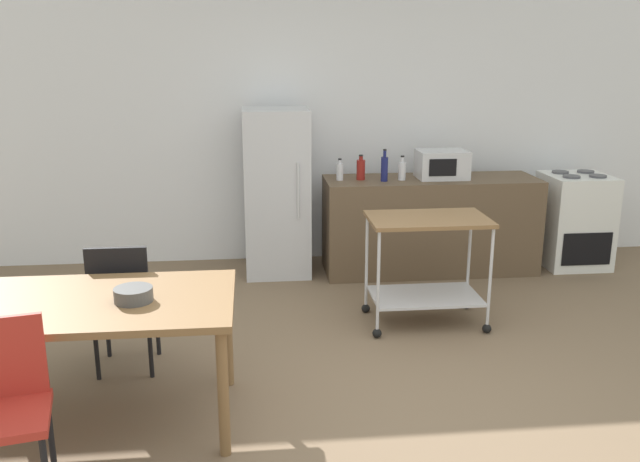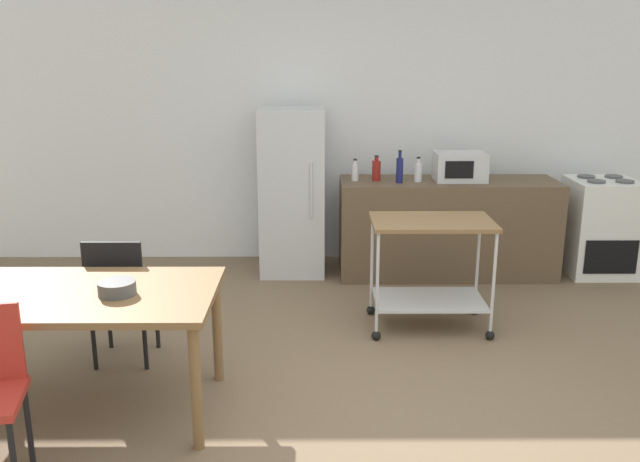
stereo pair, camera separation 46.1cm
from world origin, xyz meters
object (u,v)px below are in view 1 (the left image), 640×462
object	(u,v)px
bottle_soy_sauce	(361,169)
dining_table	(97,313)
chair_red	(4,402)
fruit_bowl	(133,295)
kitchen_cart	(427,253)
bottle_olive_oil	(340,171)
refrigerator	(277,193)
microwave	(442,164)
chair_black	(123,298)
stove_oven	(574,220)
bottle_sesame_oil	(384,168)
bottle_hot_sauce	(402,170)

from	to	relation	value
bottle_soy_sauce	dining_table	bearing A→B (deg)	-126.56
chair_red	fruit_bowl	distance (m)	0.85
kitchen_cart	bottle_olive_oil	bearing A→B (deg)	111.54
chair_red	refrigerator	size ratio (longest dim) A/B	0.57
refrigerator	bottle_soy_sauce	distance (m)	0.81
microwave	chair_black	bearing A→B (deg)	-144.35
chair_black	chair_red	bearing A→B (deg)	77.36
dining_table	refrigerator	bearing A→B (deg)	67.26
kitchen_cart	dining_table	bearing A→B (deg)	-150.28
chair_black	stove_oven	world-z (taller)	stove_oven
dining_table	chair_black	distance (m)	0.66
bottle_soy_sauce	bottle_sesame_oil	bearing A→B (deg)	-25.66
bottle_sesame_oil	refrigerator	bearing A→B (deg)	169.00
stove_oven	bottle_hot_sauce	bearing A→B (deg)	-177.81
microwave	fruit_bowl	size ratio (longest dim) A/B	2.20
bottle_sesame_oil	bottle_hot_sauce	xyz separation A→B (m)	(0.17, 0.04, -0.03)
refrigerator	bottle_soy_sauce	bearing A→B (deg)	-6.84
stove_oven	microwave	bearing A→B (deg)	-179.52
bottle_soy_sauce	bottle_sesame_oil	size ratio (longest dim) A/B	0.79
bottle_hot_sauce	bottle_soy_sauce	bearing A→B (deg)	171.72
refrigerator	kitchen_cart	size ratio (longest dim) A/B	1.70
stove_oven	bottle_olive_oil	bearing A→B (deg)	-179.61
stove_oven	bottle_soy_sauce	size ratio (longest dim) A/B	3.97
dining_table	bottle_soy_sauce	bearing A→B (deg)	53.44
chair_black	refrigerator	bearing A→B (deg)	-118.35
stove_oven	bottle_hot_sauce	distance (m)	1.83
microwave	fruit_bowl	bearing A→B (deg)	-133.37
dining_table	chair_red	world-z (taller)	chair_red
stove_oven	microwave	distance (m)	1.47
chair_red	bottle_sesame_oil	size ratio (longest dim) A/B	3.02
microwave	chair_red	bearing A→B (deg)	-132.50
refrigerator	kitchen_cart	bearing A→B (deg)	-51.74
bottle_olive_oil	microwave	bearing A→B (deg)	0.26
microwave	dining_table	bearing A→B (deg)	-136.25
refrigerator	bottle_hot_sauce	bearing A→B (deg)	-7.31
stove_oven	bottle_olive_oil	size ratio (longest dim) A/B	4.58
chair_red	bottle_sesame_oil	distance (m)	3.93
kitchen_cart	fruit_bowl	bearing A→B (deg)	-146.81
chair_red	bottle_soy_sauce	distance (m)	3.89
kitchen_cart	bottle_hot_sauce	bearing A→B (deg)	86.81
bottle_hot_sauce	microwave	xyz separation A→B (m)	(0.39, 0.06, 0.04)
bottle_olive_oil	refrigerator	bearing A→B (deg)	170.51
dining_table	chair_black	bearing A→B (deg)	88.69
fruit_bowl	chair_black	bearing A→B (deg)	105.93
stove_oven	dining_table	bearing A→B (deg)	-147.58
stove_oven	bottle_olive_oil	xyz separation A→B (m)	(-2.32, -0.02, 0.53)
chair_black	fruit_bowl	bearing A→B (deg)	106.32
chair_black	bottle_olive_oil	size ratio (longest dim) A/B	4.43
chair_red	fruit_bowl	world-z (taller)	chair_red
bottle_olive_oil	bottle_hot_sauce	distance (m)	0.58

